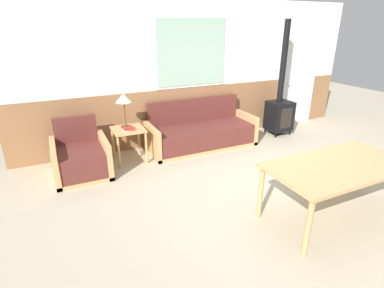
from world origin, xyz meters
The scene contains 10 objects.
ground_plane centered at (0.00, 0.00, 0.00)m, with size 16.00×16.00×0.00m, color #B2A58C.
wall_back centered at (-0.01, 2.63, 1.37)m, with size 7.20×0.09×2.70m.
couch centered at (-0.22, 2.16, 0.27)m, with size 2.09×0.81×0.89m.
armchair centered at (-2.47, 1.91, 0.26)m, with size 0.83×0.87×0.87m.
side_table centered at (-1.65, 2.10, 0.49)m, with size 0.53×0.53×0.59m.
table_lamp centered at (-1.66, 2.19, 1.08)m, with size 0.27×0.27×0.59m.
book_stack centered at (-1.66, 2.01, 0.62)m, with size 0.21×0.14×0.05m.
dining_table centered at (0.18, -0.61, 0.65)m, with size 1.73×0.88×0.72m.
wood_stove centered at (1.64, 2.11, 0.58)m, with size 0.48×0.45×2.34m.
entry_door centered at (2.53, 2.57, 1.02)m, with size 0.94×0.09×2.04m.
Camera 1 is at (-2.72, -2.72, 2.23)m, focal length 28.00 mm.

